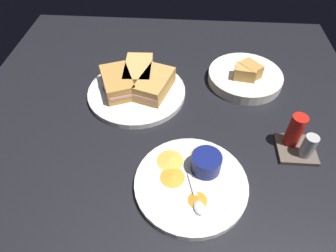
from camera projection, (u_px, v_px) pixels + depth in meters
The scene contains 13 objects.
ground_plane at pixel (167, 123), 79.94cm from camera, with size 110.00×110.00×3.00cm, color black.
plate_sandwich_main at pixel (137, 92), 85.03cm from camera, with size 27.77×27.77×1.60cm, color white.
sandwich_half_near at pixel (155, 84), 82.44cm from camera, with size 14.77×11.24×4.80cm.
sandwich_half_far at pixel (139, 72), 86.29cm from camera, with size 13.51×8.07×4.80cm.
sandwich_half_extra at pixel (117, 83), 82.94cm from camera, with size 14.92×11.94×4.80cm.
ramekin_dark_sauce at pixel (115, 81), 83.81cm from camera, with size 7.42×7.42×4.09cm.
spoon_by_dark_ramekin at pixel (133, 91), 83.51cm from camera, with size 4.83×9.76×0.80cm.
plate_chips_companion at pixel (191, 184), 64.20cm from camera, with size 24.60×24.60×1.60cm, color white.
ramekin_light_gravy at pixel (206, 162), 64.33cm from camera, with size 6.67×6.67×4.21cm.
spoon_by_gravy_ramekin at pixel (197, 202), 59.91cm from camera, with size 9.90×4.02×0.80cm.
plantain_chip_scatter at pixel (182, 169), 65.58cm from camera, with size 17.21×13.42×0.60cm.
bread_basket_rear at pixel (245, 77), 88.19cm from camera, with size 21.86×21.86×6.92cm.
condiment_caddy at pixel (298, 140), 69.28cm from camera, with size 9.00×9.00×9.50cm.
Camera 1 is at (55.14, 4.31, 56.22)cm, focal length 31.65 mm.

